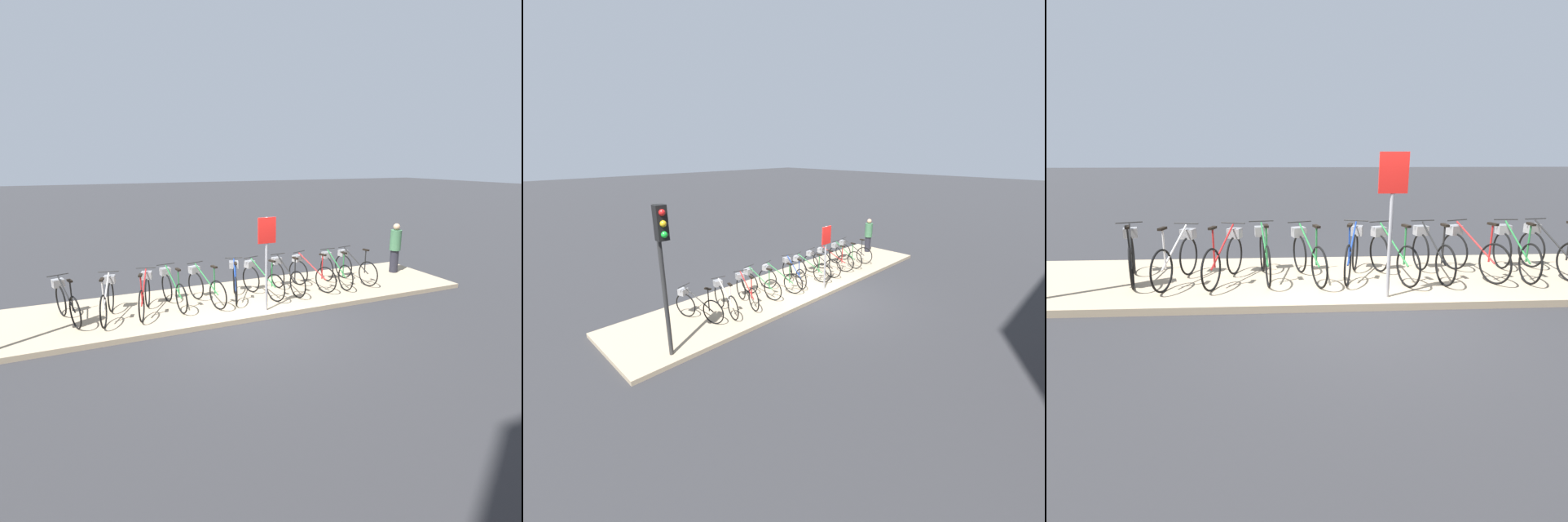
# 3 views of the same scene
# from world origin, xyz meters

# --- Properties ---
(ground_plane) EXTENTS (120.00, 120.00, 0.00)m
(ground_plane) POSITION_xyz_m (0.00, 0.00, 0.00)
(ground_plane) COLOR #2D2D30
(sidewalk) EXTENTS (12.85, 2.86, 0.12)m
(sidewalk) POSITION_xyz_m (0.00, 1.43, 0.06)
(sidewalk) COLOR tan
(sidewalk) RESTS_ON ground_plane
(parked_bicycle_0) EXTENTS (0.66, 1.64, 1.05)m
(parked_bicycle_0) POSITION_xyz_m (-3.90, 1.46, 0.58)
(parked_bicycle_0) COLOR black
(parked_bicycle_0) RESTS_ON sidewalk
(parked_bicycle_1) EXTENTS (0.54, 1.68, 1.05)m
(parked_bicycle_1) POSITION_xyz_m (-3.04, 1.30, 0.58)
(parked_bicycle_1) COLOR black
(parked_bicycle_1) RESTS_ON sidewalk
(parked_bicycle_2) EXTENTS (0.61, 1.66, 1.05)m
(parked_bicycle_2) POSITION_xyz_m (-2.22, 1.31, 0.58)
(parked_bicycle_2) COLOR black
(parked_bicycle_2) RESTS_ON sidewalk
(parked_bicycle_3) EXTENTS (0.46, 1.70, 1.05)m
(parked_bicycle_3) POSITION_xyz_m (-1.55, 1.47, 0.58)
(parked_bicycle_3) COLOR black
(parked_bicycle_3) RESTS_ON sidewalk
(parked_bicycle_4) EXTENTS (0.64, 1.65, 1.05)m
(parked_bicycle_4) POSITION_xyz_m (-0.77, 1.36, 0.58)
(parked_bicycle_4) COLOR black
(parked_bicycle_4) RESTS_ON sidewalk
(parked_bicycle_5) EXTENTS (0.64, 1.65, 1.05)m
(parked_bicycle_5) POSITION_xyz_m (0.06, 1.45, 0.58)
(parked_bicycle_5) COLOR black
(parked_bicycle_5) RESTS_ON sidewalk
(parked_bicycle_6) EXTENTS (0.62, 1.66, 1.05)m
(parked_bicycle_6) POSITION_xyz_m (0.73, 1.33, 0.58)
(parked_bicycle_6) COLOR black
(parked_bicycle_6) RESTS_ON sidewalk
(parked_bicycle_7) EXTENTS (0.46, 1.71, 1.05)m
(parked_bicycle_7) POSITION_xyz_m (1.49, 1.37, 0.58)
(parked_bicycle_7) COLOR black
(parked_bicycle_7) RESTS_ON sidewalk
(parked_bicycle_8) EXTENTS (0.68, 1.63, 1.05)m
(parked_bicycle_8) POSITION_xyz_m (2.25, 1.40, 0.58)
(parked_bicycle_8) COLOR black
(parked_bicycle_8) RESTS_ON sidewalk
(parked_bicycle_9) EXTENTS (0.46, 1.71, 1.05)m
(parked_bicycle_9) POSITION_xyz_m (3.06, 1.39, 0.58)
(parked_bicycle_9) COLOR black
(parked_bicycle_9) RESTS_ON sidewalk
(parked_bicycle_10) EXTENTS (0.46, 1.70, 1.05)m
(parked_bicycle_10) POSITION_xyz_m (3.77, 1.46, 0.58)
(parked_bicycle_10) COLOR black
(parked_bicycle_10) RESTS_ON sidewalk
(pedestrian) EXTENTS (0.34, 0.34, 1.56)m
(pedestrian) POSITION_xyz_m (5.58, 1.78, 0.94)
(pedestrian) COLOR #23232D
(pedestrian) RESTS_ON sidewalk
(traffic_light) EXTENTS (0.24, 0.40, 3.58)m
(traffic_light) POSITION_xyz_m (-5.30, 0.24, 2.69)
(traffic_light) COLOR #2D2D2D
(traffic_light) RESTS_ON sidewalk
(sign_post) EXTENTS (0.44, 0.07, 2.23)m
(sign_post) POSITION_xyz_m (0.44, 0.29, 1.64)
(sign_post) COLOR #99999E
(sign_post) RESTS_ON sidewalk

